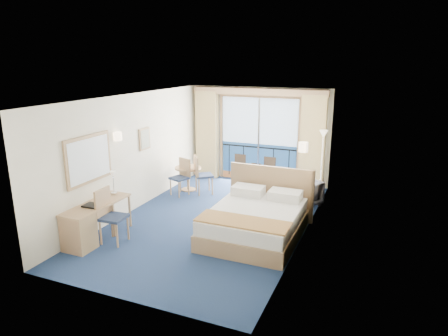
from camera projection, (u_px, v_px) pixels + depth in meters
floor at (213, 220)px, 8.81m from camera, size 6.50×6.50×0.00m
room_walls at (212, 141)px, 8.34m from camera, size 4.04×6.54×2.72m
balcony_door at (258, 142)px, 11.37m from camera, size 2.36×0.03×2.52m
curtain_left at (207, 135)px, 11.78m from camera, size 0.65×0.22×2.55m
curtain_right at (313, 143)px, 10.63m from camera, size 0.65×0.22×2.55m
pelmet at (259, 92)px, 10.88m from camera, size 3.80×0.25×0.18m
mirror at (89, 159)px, 7.79m from camera, size 0.05×1.25×0.95m
wall_print at (145, 139)px, 9.51m from camera, size 0.04×0.42×0.52m
sconce_left at (118, 136)px, 8.50m from camera, size 0.18×0.18×0.18m
sconce_right at (303, 147)px, 7.46m from camera, size 0.18×0.18×0.18m
bed at (256, 220)px, 7.97m from camera, size 1.89×2.24×1.19m
nightstand at (302, 205)px, 8.94m from camera, size 0.43×0.41×0.56m
phone at (302, 191)px, 8.87m from camera, size 0.19×0.15×0.08m
armchair at (304, 193)px, 9.66m from camera, size 0.95×0.95×0.63m
floor_lamp at (323, 146)px, 10.16m from camera, size 0.24×0.24×1.71m
desk at (83, 227)px, 7.47m from camera, size 0.53×1.55×0.73m
desk_chair at (109, 213)px, 7.64m from camera, size 0.49×0.48×1.06m
folder at (93, 206)px, 7.61m from camera, size 0.36×0.27×0.03m
desk_lamp at (113, 178)px, 8.20m from camera, size 0.13×0.13×0.48m
round_table at (188, 173)px, 10.73m from camera, size 0.71×0.71×0.64m
table_chair_a at (201, 173)px, 10.42m from camera, size 0.62×0.62×1.02m
table_chair_b at (182, 175)px, 10.37m from camera, size 0.53×0.54×0.95m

